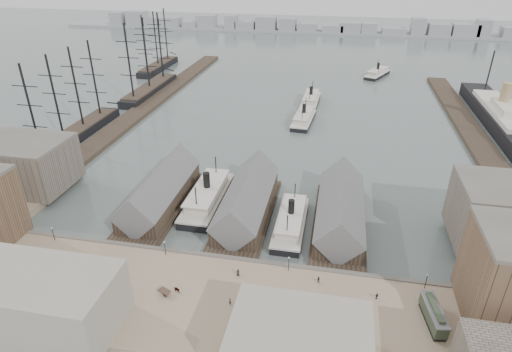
% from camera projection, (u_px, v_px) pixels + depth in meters
% --- Properties ---
extents(ground, '(900.00, 900.00, 0.00)m').
position_uv_depth(ground, '(233.00, 251.00, 108.23)').
color(ground, '#4C5856').
rests_on(ground, ground).
extents(quay, '(180.00, 30.00, 2.00)m').
position_uv_depth(quay, '(210.00, 305.00, 90.42)').
color(quay, gray).
rests_on(quay, ground).
extents(seawall, '(180.00, 1.20, 2.30)m').
position_uv_depth(seawall, '(228.00, 260.00, 103.18)').
color(seawall, '#59544C').
rests_on(seawall, ground).
extents(west_wharf, '(10.00, 220.00, 1.60)m').
position_uv_depth(west_wharf, '(146.00, 106.00, 206.33)').
color(west_wharf, '#2D231C').
rests_on(west_wharf, ground).
extents(east_wharf, '(10.00, 180.00, 1.60)m').
position_uv_depth(east_wharf, '(474.00, 137.00, 172.44)').
color(east_wharf, '#2D231C').
rests_on(east_wharf, ground).
extents(ferry_shed_west, '(14.00, 42.00, 12.60)m').
position_uv_depth(ferry_shed_west, '(160.00, 192.00, 125.19)').
color(ferry_shed_west, '#2D231C').
rests_on(ferry_shed_west, ground).
extents(ferry_shed_center, '(14.00, 42.00, 12.60)m').
position_uv_depth(ferry_shed_center, '(247.00, 201.00, 120.70)').
color(ferry_shed_center, '#2D231C').
rests_on(ferry_shed_center, ground).
extents(ferry_shed_east, '(14.00, 42.00, 12.60)m').
position_uv_depth(ferry_shed_east, '(340.00, 211.00, 116.21)').
color(ferry_shed_east, '#2D231C').
rests_on(ferry_shed_east, ground).
extents(warehouse_west_back, '(26.00, 20.00, 14.00)m').
position_uv_depth(warehouse_west_back, '(26.00, 165.00, 131.73)').
color(warehouse_west_back, '#60564C').
rests_on(warehouse_west_back, west_land).
extents(street_bldg_center, '(24.00, 16.00, 10.00)m').
position_uv_depth(street_bldg_center, '(299.00, 346.00, 73.76)').
color(street_bldg_center, gray).
rests_on(street_bldg_center, quay).
extents(street_bldg_west, '(30.00, 16.00, 12.00)m').
position_uv_depth(street_bldg_west, '(40.00, 300.00, 81.92)').
color(street_bldg_west, gray).
rests_on(street_bldg_west, quay).
extents(lamp_post_far_w, '(0.44, 0.44, 3.92)m').
position_uv_depth(lamp_post_far_w, '(53.00, 231.00, 107.73)').
color(lamp_post_far_w, black).
rests_on(lamp_post_far_w, quay).
extents(lamp_post_near_w, '(0.44, 0.44, 3.92)m').
position_uv_depth(lamp_post_near_w, '(165.00, 246.00, 102.55)').
color(lamp_post_near_w, black).
rests_on(lamp_post_near_w, quay).
extents(lamp_post_near_e, '(0.44, 0.44, 3.92)m').
position_uv_depth(lamp_post_near_e, '(289.00, 261.00, 97.37)').
color(lamp_post_near_e, black).
rests_on(lamp_post_near_e, quay).
extents(lamp_post_far_e, '(0.44, 0.44, 3.92)m').
position_uv_depth(lamp_post_far_e, '(427.00, 279.00, 92.19)').
color(lamp_post_far_e, black).
rests_on(lamp_post_far_e, quay).
extents(far_shore, '(500.00, 40.00, 15.72)m').
position_uv_depth(far_shore, '(318.00, 28.00, 396.56)').
color(far_shore, gray).
rests_on(far_shore, ground).
extents(ferry_docked_west, '(9.17, 30.55, 10.91)m').
position_uv_depth(ferry_docked_west, '(208.00, 196.00, 127.55)').
color(ferry_docked_west, black).
rests_on(ferry_docked_west, ground).
extents(ferry_docked_east, '(7.79, 25.97, 9.27)m').
position_uv_depth(ferry_docked_east, '(291.00, 221.00, 116.42)').
color(ferry_docked_east, black).
rests_on(ferry_docked_east, ground).
extents(ferry_open_near, '(9.41, 25.76, 9.03)m').
position_uv_depth(ferry_open_near, '(304.00, 118.00, 188.17)').
color(ferry_open_near, black).
rests_on(ferry_open_near, ground).
extents(ferry_open_mid, '(8.32, 25.63, 9.08)m').
position_uv_depth(ferry_open_mid, '(311.00, 99.00, 211.81)').
color(ferry_open_mid, black).
rests_on(ferry_open_mid, ground).
extents(ferry_open_far, '(16.78, 25.36, 8.75)m').
position_uv_depth(ferry_open_far, '(377.00, 73.00, 257.54)').
color(ferry_open_far, black).
rests_on(ferry_open_far, ground).
extents(sailing_ship_near, '(8.56, 58.94, 35.18)m').
position_uv_depth(sailing_ship_near, '(74.00, 133.00, 171.37)').
color(sailing_ship_near, black).
rests_on(sailing_ship_near, ground).
extents(sailing_ship_mid, '(9.38, 54.20, 38.57)m').
position_uv_depth(sailing_ship_mid, '(150.00, 89.00, 226.27)').
color(sailing_ship_mid, black).
rests_on(sailing_ship_mid, ground).
extents(sailing_ship_far, '(8.53, 47.41, 35.08)m').
position_uv_depth(sailing_ship_far, '(158.00, 66.00, 272.45)').
color(sailing_ship_far, black).
rests_on(sailing_ship_far, ground).
extents(ocean_steamer, '(12.69, 92.76, 18.55)m').
position_uv_depth(ocean_steamer, '(500.00, 116.00, 184.78)').
color(ocean_steamer, black).
rests_on(ocean_steamer, ground).
extents(tram, '(4.30, 10.65, 3.68)m').
position_uv_depth(tram, '(433.00, 316.00, 83.97)').
color(tram, black).
rests_on(tram, quay).
extents(horse_cart_left, '(4.78, 2.52, 1.51)m').
position_uv_depth(horse_cart_left, '(63.00, 264.00, 99.41)').
color(horse_cart_left, black).
rests_on(horse_cart_left, quay).
extents(horse_cart_center, '(4.83, 3.00, 1.48)m').
position_uv_depth(horse_cart_center, '(172.00, 291.00, 91.72)').
color(horse_cart_center, black).
rests_on(horse_cart_center, quay).
extents(horse_cart_right, '(4.65, 1.74, 1.65)m').
position_uv_depth(horse_cart_right, '(308.00, 327.00, 82.82)').
color(horse_cart_right, black).
rests_on(horse_cart_right, quay).
extents(pedestrian_0, '(0.60, 0.45, 1.60)m').
position_uv_depth(pedestrian_0, '(41.00, 252.00, 103.34)').
color(pedestrian_0, black).
rests_on(pedestrian_0, quay).
extents(pedestrian_1, '(1.07, 0.97, 1.78)m').
position_uv_depth(pedestrian_1, '(51.00, 271.00, 97.28)').
color(pedestrian_1, black).
rests_on(pedestrian_1, quay).
extents(pedestrian_2, '(1.17, 1.19, 1.64)m').
position_uv_depth(pedestrian_2, '(104.00, 264.00, 99.57)').
color(pedestrian_2, black).
rests_on(pedestrian_2, quay).
extents(pedestrian_3, '(0.89, 1.15, 1.81)m').
position_uv_depth(pedestrian_3, '(120.00, 290.00, 91.61)').
color(pedestrian_3, black).
rests_on(pedestrian_3, quay).
extents(pedestrian_4, '(0.88, 0.57, 1.79)m').
position_uv_depth(pedestrian_4, '(238.00, 273.00, 96.67)').
color(pedestrian_4, black).
rests_on(pedestrian_4, quay).
extents(pedestrian_5, '(0.75, 0.76, 1.70)m').
position_uv_depth(pedestrian_5, '(230.00, 301.00, 88.77)').
color(pedestrian_5, black).
rests_on(pedestrian_5, quay).
extents(pedestrian_6, '(0.76, 0.59, 1.56)m').
position_uv_depth(pedestrian_6, '(318.00, 280.00, 94.78)').
color(pedestrian_6, black).
rests_on(pedestrian_6, quay).
extents(pedestrian_7, '(0.93, 1.29, 1.80)m').
position_uv_depth(pedestrian_7, '(354.00, 330.00, 81.94)').
color(pedestrian_7, black).
rests_on(pedestrian_7, quay).
extents(pedestrian_8, '(1.04, 0.70, 1.64)m').
position_uv_depth(pedestrian_8, '(377.00, 296.00, 90.19)').
color(pedestrian_8, black).
rests_on(pedestrian_8, quay).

